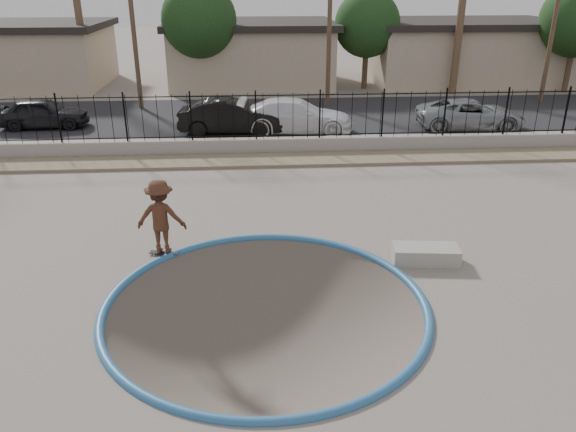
# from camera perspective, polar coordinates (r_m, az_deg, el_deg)

# --- Properties ---
(ground) EXTENTS (120.00, 120.00, 2.20)m
(ground) POSITION_cam_1_polar(r_m,az_deg,el_deg) (24.50, -3.21, 5.05)
(ground) COLOR slate
(ground) RESTS_ON ground
(bowl_pit) EXTENTS (6.84, 6.84, 1.80)m
(bowl_pit) POSITION_cam_1_polar(r_m,az_deg,el_deg) (12.17, -2.26, -9.13)
(bowl_pit) COLOR #534B40
(bowl_pit) RESTS_ON ground
(coping_ring) EXTENTS (7.04, 7.04, 0.20)m
(coping_ring) POSITION_cam_1_polar(r_m,az_deg,el_deg) (12.17, -2.26, -9.13)
(coping_ring) COLOR #2D6494
(coping_ring) RESTS_ON ground
(rock_strip) EXTENTS (42.00, 1.60, 0.11)m
(rock_strip) POSITION_cam_1_polar(r_m,az_deg,el_deg) (21.48, -3.15, 5.67)
(rock_strip) COLOR #8D785C
(rock_strip) RESTS_ON ground
(retaining_wall) EXTENTS (42.00, 0.45, 0.60)m
(retaining_wall) POSITION_cam_1_polar(r_m,az_deg,el_deg) (22.46, -3.22, 7.10)
(retaining_wall) COLOR gray
(retaining_wall) RESTS_ON ground
(fence) EXTENTS (40.00, 0.04, 1.80)m
(fence) POSITION_cam_1_polar(r_m,az_deg,el_deg) (22.16, -3.29, 10.09)
(fence) COLOR black
(fence) RESTS_ON retaining_wall
(street) EXTENTS (90.00, 8.00, 0.04)m
(street) POSITION_cam_1_polar(r_m,az_deg,el_deg) (29.02, -3.44, 10.22)
(street) COLOR black
(street) RESTS_ON ground
(house_west) EXTENTS (11.60, 8.60, 3.90)m
(house_west) POSITION_cam_1_polar(r_m,az_deg,el_deg) (40.82, -26.02, 14.57)
(house_west) COLOR tan
(house_west) RESTS_ON ground
(house_center) EXTENTS (10.60, 8.60, 3.90)m
(house_center) POSITION_cam_1_polar(r_m,az_deg,el_deg) (38.06, -3.71, 16.29)
(house_center) COLOR tan
(house_center) RESTS_ON ground
(house_east) EXTENTS (12.60, 8.60, 3.90)m
(house_east) POSITION_cam_1_polar(r_m,az_deg,el_deg) (40.64, 17.26, 15.78)
(house_east) COLOR tan
(house_east) RESTS_ON ground
(utility_pole_left) EXTENTS (1.70, 0.24, 9.00)m
(utility_pole_left) POSITION_cam_1_polar(r_m,az_deg,el_deg) (30.89, -15.57, 19.04)
(utility_pole_left) COLOR #473323
(utility_pole_left) RESTS_ON ground
(utility_pole_mid) EXTENTS (1.70, 0.24, 9.50)m
(utility_pole_mid) POSITION_cam_1_polar(r_m,az_deg,el_deg) (30.62, 4.27, 20.21)
(utility_pole_mid) COLOR #473323
(utility_pole_mid) RESTS_ON ground
(utility_pole_right) EXTENTS (1.70, 0.24, 9.00)m
(utility_pole_right) POSITION_cam_1_polar(r_m,az_deg,el_deg) (34.41, 25.55, 18.07)
(utility_pole_right) COLOR #473323
(utility_pole_right) RESTS_ON ground
(street_tree_left) EXTENTS (4.32, 4.32, 6.36)m
(street_tree_left) POSITION_cam_1_polar(r_m,az_deg,el_deg) (34.48, -9.04, 19.05)
(street_tree_left) COLOR #473323
(street_tree_left) RESTS_ON ground
(street_tree_mid) EXTENTS (3.96, 3.96, 5.83)m
(street_tree_mid) POSITION_cam_1_polar(r_m,az_deg,el_deg) (36.12, 8.05, 18.73)
(street_tree_mid) COLOR #473323
(street_tree_mid) RESTS_ON ground
(skater) EXTENTS (1.29, 0.82, 1.90)m
(skater) POSITION_cam_1_polar(r_m,az_deg,el_deg) (14.22, -12.76, -0.44)
(skater) COLOR brown
(skater) RESTS_ON ground
(skateboard) EXTENTS (0.77, 0.31, 0.06)m
(skateboard) POSITION_cam_1_polar(r_m,az_deg,el_deg) (14.59, -12.46, -3.66)
(skateboard) COLOR black
(skateboard) RESTS_ON ground
(concrete_ledge) EXTENTS (1.67, 0.87, 0.40)m
(concrete_ledge) POSITION_cam_1_polar(r_m,az_deg,el_deg) (14.26, 13.80, -3.79)
(concrete_ledge) COLOR #A19B8E
(concrete_ledge) RESTS_ON ground
(car_a) EXTENTS (4.08, 1.75, 1.37)m
(car_a) POSITION_cam_1_polar(r_m,az_deg,el_deg) (28.54, -23.62, 9.58)
(car_a) COLOR black
(car_a) RESTS_ON street
(car_b) EXTENTS (4.65, 1.83, 1.51)m
(car_b) POSITION_cam_1_polar(r_m,az_deg,el_deg) (25.36, -5.82, 10.03)
(car_b) COLOR black
(car_b) RESTS_ON street
(car_c) EXTENTS (5.25, 2.49, 1.48)m
(car_c) POSITION_cam_1_polar(r_m,az_deg,el_deg) (25.43, 0.78, 10.15)
(car_c) COLOR white
(car_c) RESTS_ON street
(car_d) EXTENTS (4.95, 2.52, 1.34)m
(car_d) POSITION_cam_1_polar(r_m,az_deg,el_deg) (27.36, 18.06, 9.81)
(car_d) COLOR #93969B
(car_d) RESTS_ON street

